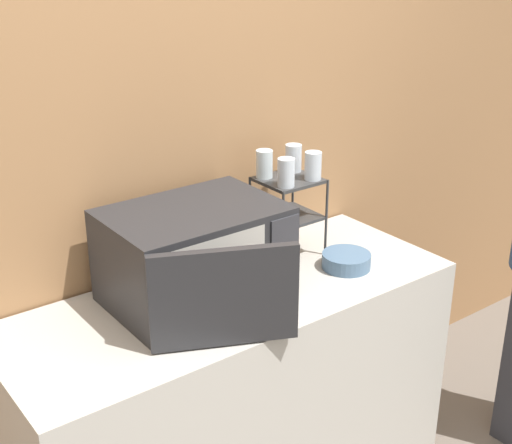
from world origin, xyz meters
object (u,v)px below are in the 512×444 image
object	(u,v)px
microwave	(196,256)
bowl	(346,261)
glass_back_right	(293,158)
glass_back_left	(264,164)
glass_front_left	(286,173)
dish_rack	(288,200)
glass_front_right	(313,166)

from	to	relation	value
microwave	bowl	xyz separation A→B (m)	(0.58, -0.12, -0.14)
glass_back_right	glass_back_left	bearing A→B (deg)	176.03
microwave	glass_front_left	size ratio (longest dim) A/B	5.89
dish_rack	glass_back_right	distance (m)	0.17
microwave	glass_front_left	bearing A→B (deg)	6.54
microwave	glass_back_right	world-z (taller)	glass_back_right
dish_rack	glass_front_right	world-z (taller)	glass_front_right
glass_back_left	bowl	xyz separation A→B (m)	(0.16, -0.30, -0.33)
glass_back_right	glass_front_right	world-z (taller)	same
glass_front_left	bowl	xyz separation A→B (m)	(0.16, -0.17, -0.33)
microwave	glass_front_left	distance (m)	0.47
glass_front_left	glass_back_left	world-z (taller)	same
glass_back_right	bowl	distance (m)	0.44
glass_front_right	glass_front_left	bearing A→B (deg)	-179.62
dish_rack	glass_back_left	world-z (taller)	glass_back_left
dish_rack	glass_front_left	distance (m)	0.17
glass_front_left	glass_back_left	size ratio (longest dim) A/B	1.00
glass_front_left	glass_front_right	bearing A→B (deg)	0.38
glass_front_left	glass_back_left	bearing A→B (deg)	90.65
dish_rack	bowl	size ratio (longest dim) A/B	1.68
microwave	glass_back_left	world-z (taller)	glass_back_left
dish_rack	glass_back_right	world-z (taller)	glass_back_right
glass_back_right	bowl	xyz separation A→B (m)	(0.02, -0.29, -0.33)
microwave	glass_back_left	size ratio (longest dim) A/B	5.89
microwave	glass_back_right	xyz separation A→B (m)	(0.56, 0.17, 0.20)
glass_front_left	glass_back_right	distance (m)	0.18
bowl	glass_back_left	bearing A→B (deg)	117.76
glass_front_right	glass_back_left	distance (m)	0.18
microwave	glass_back_left	bearing A→B (deg)	22.57
glass_back_left	bowl	size ratio (longest dim) A/B	0.58
glass_back_left	bowl	world-z (taller)	glass_back_left
glass_front_left	glass_front_right	size ratio (longest dim) A/B	1.00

